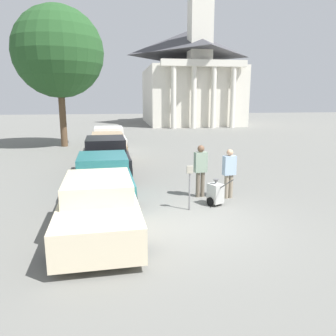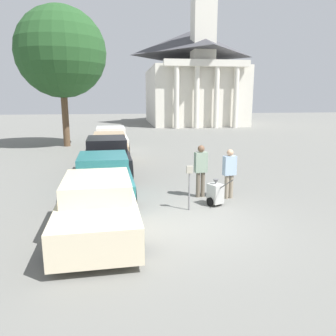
{
  "view_description": "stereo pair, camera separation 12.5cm",
  "coord_description": "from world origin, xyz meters",
  "px_view_note": "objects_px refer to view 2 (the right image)",
  "views": [
    {
      "loc": [
        -1.98,
        -8.02,
        3.33
      ],
      "look_at": [
        -0.4,
        2.12,
        1.1
      ],
      "focal_mm": 35.0,
      "sensor_mm": 36.0,
      "label": 1
    },
    {
      "loc": [
        -1.86,
        -8.04,
        3.33
      ],
      "look_at": [
        -0.4,
        2.12,
        1.1
      ],
      "focal_mm": 35.0,
      "sensor_mm": 36.0,
      "label": 2
    }
  ],
  "objects_px": {
    "person_worker": "(201,168)",
    "parked_car_teal": "(104,177)",
    "parked_car_white": "(111,140)",
    "church": "(193,75)",
    "parked_car_black": "(107,157)",
    "equipment_cart": "(215,193)",
    "parked_car_cream": "(98,203)",
    "parked_car_tan": "(110,147)",
    "parking_meter": "(189,180)",
    "person_supervisor": "(229,171)"
  },
  "relations": [
    {
      "from": "parked_car_teal",
      "to": "parking_meter",
      "type": "height_order",
      "value": "parked_car_teal"
    },
    {
      "from": "person_supervisor",
      "to": "church",
      "type": "height_order",
      "value": "church"
    },
    {
      "from": "parked_car_cream",
      "to": "parking_meter",
      "type": "distance_m",
      "value": 2.8
    },
    {
      "from": "parking_meter",
      "to": "parked_car_black",
      "type": "bearing_deg",
      "value": 116.09
    },
    {
      "from": "parked_car_cream",
      "to": "person_worker",
      "type": "relative_size",
      "value": 2.92
    },
    {
      "from": "parked_car_black",
      "to": "person_supervisor",
      "type": "height_order",
      "value": "person_supervisor"
    },
    {
      "from": "parked_car_black",
      "to": "equipment_cart",
      "type": "relative_size",
      "value": 5.31
    },
    {
      "from": "parked_car_black",
      "to": "person_worker",
      "type": "distance_m",
      "value": 5.2
    },
    {
      "from": "parked_car_cream",
      "to": "parking_meter",
      "type": "bearing_deg",
      "value": 18.46
    },
    {
      "from": "parked_car_white",
      "to": "equipment_cart",
      "type": "distance_m",
      "value": 11.83
    },
    {
      "from": "parking_meter",
      "to": "parked_car_white",
      "type": "bearing_deg",
      "value": 102.61
    },
    {
      "from": "parked_car_tan",
      "to": "parked_car_teal",
      "type": "bearing_deg",
      "value": -92.38
    },
    {
      "from": "parked_car_teal",
      "to": "parking_meter",
      "type": "relative_size",
      "value": 3.58
    },
    {
      "from": "parked_car_tan",
      "to": "church",
      "type": "bearing_deg",
      "value": 65.39
    },
    {
      "from": "parked_car_tan",
      "to": "parking_meter",
      "type": "relative_size",
      "value": 3.56
    },
    {
      "from": "parked_car_teal",
      "to": "parked_car_white",
      "type": "bearing_deg",
      "value": 87.62
    },
    {
      "from": "parked_car_cream",
      "to": "person_supervisor",
      "type": "height_order",
      "value": "person_supervisor"
    },
    {
      "from": "parking_meter",
      "to": "person_worker",
      "type": "relative_size",
      "value": 0.76
    },
    {
      "from": "parked_car_tan",
      "to": "person_worker",
      "type": "relative_size",
      "value": 2.71
    },
    {
      "from": "parked_car_teal",
      "to": "person_supervisor",
      "type": "height_order",
      "value": "person_supervisor"
    },
    {
      "from": "parked_car_cream",
      "to": "equipment_cart",
      "type": "distance_m",
      "value": 3.75
    },
    {
      "from": "parked_car_cream",
      "to": "parked_car_white",
      "type": "distance_m",
      "value": 12.61
    },
    {
      "from": "parked_car_teal",
      "to": "parked_car_black",
      "type": "height_order",
      "value": "parked_car_black"
    },
    {
      "from": "parked_car_white",
      "to": "parked_car_tan",
      "type": "bearing_deg",
      "value": -92.38
    },
    {
      "from": "parked_car_cream",
      "to": "parked_car_teal",
      "type": "xyz_separation_m",
      "value": [
        0.0,
        2.92,
        0.01
      ]
    },
    {
      "from": "parked_car_teal",
      "to": "church",
      "type": "height_order",
      "value": "church"
    },
    {
      "from": "equipment_cart",
      "to": "person_supervisor",
      "type": "bearing_deg",
      "value": 19.97
    },
    {
      "from": "parked_car_black",
      "to": "parked_car_white",
      "type": "bearing_deg",
      "value": 87.62
    },
    {
      "from": "parked_car_tan",
      "to": "person_supervisor",
      "type": "distance_m",
      "value": 8.73
    },
    {
      "from": "parked_car_tan",
      "to": "parked_car_white",
      "type": "height_order",
      "value": "parked_car_white"
    },
    {
      "from": "parked_car_white",
      "to": "church",
      "type": "bearing_deg",
      "value": 62.62
    },
    {
      "from": "parked_car_teal",
      "to": "church",
      "type": "bearing_deg",
      "value": 69.88
    },
    {
      "from": "parked_car_cream",
      "to": "parked_car_black",
      "type": "relative_size",
      "value": 0.98
    },
    {
      "from": "person_worker",
      "to": "parked_car_teal",
      "type": "bearing_deg",
      "value": -18.93
    },
    {
      "from": "equipment_cart",
      "to": "parked_car_tan",
      "type": "bearing_deg",
      "value": 88.2
    },
    {
      "from": "parked_car_teal",
      "to": "parked_car_black",
      "type": "relative_size",
      "value": 0.91
    },
    {
      "from": "parked_car_teal",
      "to": "equipment_cart",
      "type": "height_order",
      "value": "parked_car_teal"
    },
    {
      "from": "parked_car_black",
      "to": "parked_car_teal",
      "type": "bearing_deg",
      "value": -92.38
    },
    {
      "from": "parked_car_black",
      "to": "parked_car_white",
      "type": "distance_m",
      "value": 6.31
    },
    {
      "from": "parked_car_black",
      "to": "parked_car_tan",
      "type": "xyz_separation_m",
      "value": [
        -0.0,
        3.33,
        -0.05
      ]
    },
    {
      "from": "parked_car_teal",
      "to": "parked_car_black",
      "type": "distance_m",
      "value": 3.38
    },
    {
      "from": "parked_car_cream",
      "to": "parked_car_teal",
      "type": "distance_m",
      "value": 2.92
    },
    {
      "from": "person_worker",
      "to": "church",
      "type": "bearing_deg",
      "value": -109.14
    },
    {
      "from": "church",
      "to": "person_supervisor",
      "type": "bearing_deg",
      "value": -100.2
    },
    {
      "from": "parking_meter",
      "to": "person_worker",
      "type": "bearing_deg",
      "value": 62.68
    },
    {
      "from": "parked_car_cream",
      "to": "parked_car_black",
      "type": "distance_m",
      "value": 6.3
    },
    {
      "from": "parked_car_tan",
      "to": "equipment_cart",
      "type": "relative_size",
      "value": 4.82
    },
    {
      "from": "parking_meter",
      "to": "equipment_cart",
      "type": "xyz_separation_m",
      "value": [
        0.91,
        0.32,
        -0.56
      ]
    },
    {
      "from": "person_worker",
      "to": "parked_car_white",
      "type": "bearing_deg",
      "value": -79.84
    },
    {
      "from": "parked_car_cream",
      "to": "parked_car_white",
      "type": "bearing_deg",
      "value": 87.62
    }
  ]
}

